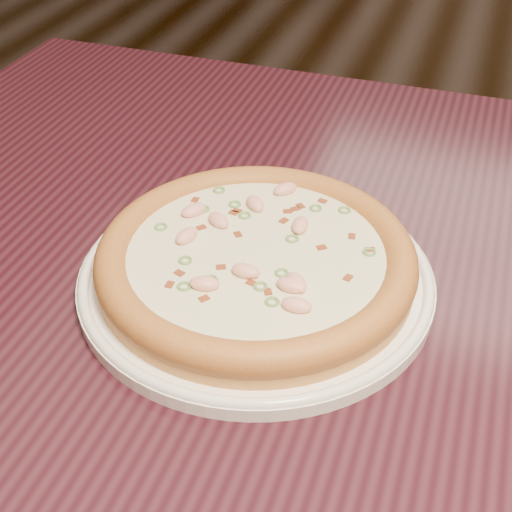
% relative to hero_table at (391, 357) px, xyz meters
% --- Properties ---
extents(ground, '(9.00, 9.00, 0.00)m').
position_rel_hero_table_xyz_m(ground, '(0.06, 0.72, -0.65)').
color(ground, black).
extents(hero_table, '(1.20, 0.80, 0.75)m').
position_rel_hero_table_xyz_m(hero_table, '(0.00, 0.00, 0.00)').
color(hero_table, black).
rests_on(hero_table, ground).
extents(plate, '(0.30, 0.30, 0.02)m').
position_rel_hero_table_xyz_m(plate, '(-0.12, -0.05, 0.11)').
color(plate, white).
rests_on(plate, hero_table).
extents(pizza, '(0.27, 0.27, 0.03)m').
position_rel_hero_table_xyz_m(pizza, '(-0.12, -0.05, 0.13)').
color(pizza, tan).
rests_on(pizza, plate).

